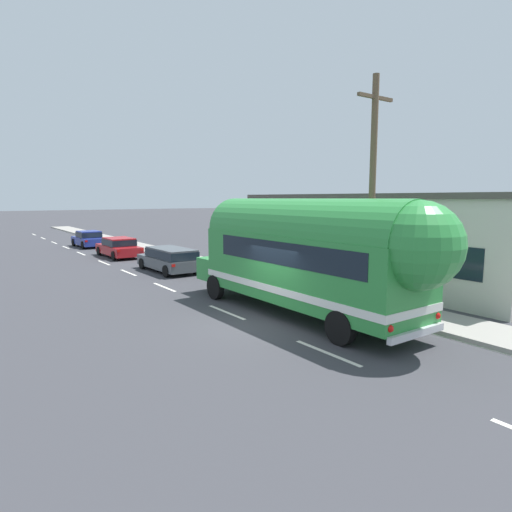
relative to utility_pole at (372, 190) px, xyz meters
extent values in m
plane|color=#38383D|center=(-4.70, 0.69, -4.42)|extent=(300.00, 300.00, 0.00)
cube|color=silver|center=(-4.70, -2.55, -4.42)|extent=(0.14, 2.40, 0.01)
cube|color=silver|center=(-4.70, 2.60, -4.42)|extent=(0.14, 2.40, 0.01)
cube|color=silver|center=(-4.70, 8.12, -4.42)|extent=(0.14, 2.40, 0.01)
cube|color=silver|center=(-4.70, 13.03, -4.42)|extent=(0.14, 2.40, 0.01)
cube|color=silver|center=(-4.70, 17.63, -4.42)|extent=(0.14, 2.40, 0.01)
cube|color=silver|center=(-4.70, 23.40, -4.42)|extent=(0.14, 2.40, 0.01)
cube|color=silver|center=(-4.70, 28.46, -4.42)|extent=(0.14, 2.40, 0.01)
cube|color=silver|center=(-4.70, 33.27, -4.42)|extent=(0.14, 2.40, 0.01)
cube|color=silver|center=(-4.70, 38.86, -4.42)|extent=(0.14, 2.40, 0.01)
cube|color=silver|center=(-4.70, 44.56, -4.42)|extent=(0.14, 2.40, 0.01)
cube|color=silver|center=(-0.86, 12.69, -4.42)|extent=(0.12, 80.00, 0.01)
cube|color=gray|center=(0.29, 10.69, -4.35)|extent=(2.30, 90.00, 0.15)
cube|color=beige|center=(9.05, 3.54, -2.37)|extent=(13.40, 15.20, 4.10)
cube|color=#4C4742|center=(9.05, 3.54, -0.20)|extent=(13.70, 15.50, 0.24)
cube|color=black|center=(2.37, 3.54, -2.62)|extent=(0.08, 13.20, 1.20)
cylinder|color=brown|center=(0.00, 0.00, -0.17)|extent=(0.24, 0.24, 8.50)
cube|color=brown|center=(0.00, 0.00, 3.28)|extent=(1.80, 0.12, 0.12)
cube|color=#2D8C3D|center=(-2.78, 0.59, -2.67)|extent=(2.52, 8.96, 2.30)
cylinder|color=#2D8C3D|center=(-2.78, 0.59, -1.52)|extent=(2.47, 8.86, 2.45)
sphere|color=#2D8C3D|center=(-2.77, -3.84, -1.52)|extent=(2.40, 2.40, 2.40)
cube|color=#2D8C3D|center=(-2.79, 5.72, -3.35)|extent=(2.26, 1.30, 0.95)
cube|color=silver|center=(-2.78, 0.59, -3.32)|extent=(2.56, 9.00, 0.24)
cube|color=black|center=(-2.78, 0.29, -2.07)|extent=(2.55, 7.16, 0.76)
cube|color=black|center=(-2.77, -3.85, -2.02)|extent=(2.00, 0.08, 0.84)
cube|color=silver|center=(-2.77, -3.86, -3.27)|extent=(0.80, 0.06, 0.90)
cube|color=silver|center=(-2.77, -3.95, -3.87)|extent=(2.34, 0.15, 0.20)
sphere|color=red|center=(-3.82, -3.87, -3.57)|extent=(0.20, 0.20, 0.20)
sphere|color=red|center=(-1.72, -3.87, -3.57)|extent=(0.20, 0.20, 0.20)
cube|color=black|center=(-2.79, 5.12, -2.02)|extent=(2.14, 0.10, 0.96)
cube|color=silver|center=(-2.79, 6.41, -3.47)|extent=(0.90, 0.10, 0.56)
cylinder|color=black|center=(-3.96, 4.66, -3.92)|extent=(0.26, 1.00, 1.00)
cylinder|color=black|center=(-1.62, 4.67, -3.92)|extent=(0.26, 1.00, 1.00)
cylinder|color=black|center=(-3.94, -2.29, -3.92)|extent=(0.26, 1.00, 1.00)
cylinder|color=black|center=(-1.60, -2.29, -3.92)|extent=(0.26, 1.00, 1.00)
cube|color=#474C51|center=(-2.70, 12.16, -3.90)|extent=(1.85, 4.76, 0.60)
cube|color=#474C51|center=(-2.70, 11.69, -3.33)|extent=(1.64, 3.51, 0.55)
cube|color=black|center=(-2.70, 11.69, -3.36)|extent=(1.70, 3.55, 0.43)
cube|color=red|center=(-3.46, 9.77, -3.72)|extent=(0.20, 0.04, 0.14)
cube|color=red|center=(-1.90, 9.79, -3.72)|extent=(0.20, 0.04, 0.14)
cylinder|color=black|center=(-3.58, 13.82, -4.10)|extent=(0.21, 0.64, 0.64)
cylinder|color=black|center=(-1.86, 13.84, -4.10)|extent=(0.21, 0.64, 0.64)
cylinder|color=black|center=(-3.54, 10.48, -4.10)|extent=(0.21, 0.64, 0.64)
cylinder|color=black|center=(-1.83, 10.50, -4.10)|extent=(0.21, 0.64, 0.64)
cube|color=#A5191E|center=(-2.99, 19.89, -3.90)|extent=(1.90, 4.77, 0.60)
cube|color=#A5191E|center=(-2.98, 19.76, -3.33)|extent=(1.68, 2.42, 0.55)
cube|color=black|center=(-2.98, 19.76, -3.36)|extent=(1.74, 2.46, 0.43)
cube|color=red|center=(-3.77, 17.49, -3.72)|extent=(0.20, 0.04, 0.14)
cube|color=red|center=(-2.16, 17.51, -3.72)|extent=(0.20, 0.04, 0.14)
cylinder|color=black|center=(-3.89, 21.55, -4.10)|extent=(0.21, 0.64, 0.64)
cylinder|color=black|center=(-2.11, 21.57, -4.10)|extent=(0.21, 0.64, 0.64)
cylinder|color=black|center=(-3.86, 18.20, -4.10)|extent=(0.21, 0.64, 0.64)
cylinder|color=black|center=(-2.08, 18.22, -4.10)|extent=(0.21, 0.64, 0.64)
cube|color=navy|center=(-2.99, 27.75, -3.90)|extent=(1.92, 4.32, 0.60)
cube|color=navy|center=(-2.99, 27.62, -3.33)|extent=(1.66, 1.97, 0.55)
cube|color=black|center=(-2.99, 27.62, -3.36)|extent=(1.72, 2.01, 0.43)
cube|color=red|center=(-3.73, 25.58, -3.72)|extent=(0.20, 0.04, 0.14)
cube|color=red|center=(-2.15, 25.62, -3.72)|extent=(0.20, 0.04, 0.14)
cylinder|color=black|center=(-3.89, 29.17, -4.10)|extent=(0.21, 0.64, 0.64)
cylinder|color=black|center=(-2.16, 29.21, -4.10)|extent=(0.21, 0.64, 0.64)
cylinder|color=black|center=(-3.83, 26.29, -4.10)|extent=(0.21, 0.64, 0.64)
cylinder|color=black|center=(-2.09, 26.33, -4.10)|extent=(0.21, 0.64, 0.64)
camera|label=1|loc=(-12.78, -10.57, -0.29)|focal=30.44mm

